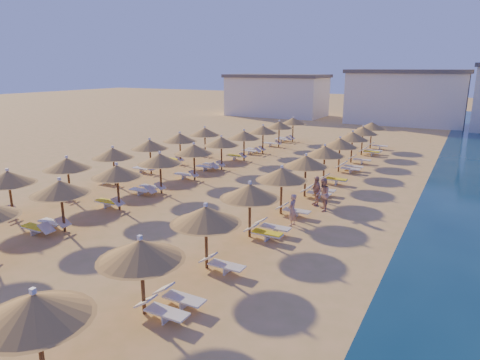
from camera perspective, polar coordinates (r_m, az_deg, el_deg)
The scene contains 9 objects.
ground at distance 22.11m, azimuth -7.10°, elevation -5.29°, with size 220.00×220.00×0.00m, color tan.
hotel_blocks at distance 63.51m, azimuth 21.16°, elevation 10.33°, with size 50.99×11.03×8.10m.
parasol_row_east at distance 23.97m, azimuth 7.29°, elevation 1.60°, with size 2.73×42.61×2.65m.
parasol_row_west at distance 27.81m, azimuth -8.29°, elevation 3.39°, with size 2.73×42.61×2.65m.
parasol_row_inland at distance 28.96m, azimuth -16.57°, elevation 3.38°, with size 2.73×24.49×2.65m.
loungers at distance 26.37m, azimuth -4.29°, elevation -1.12°, with size 15.07×40.42×0.66m.
beachgoer_b at distance 23.50m, azimuth 10.98°, elevation -1.90°, with size 0.89×0.69×1.82m, color tan.
beachgoer_a at distance 21.10m, azimuth 6.99°, elevation -3.98°, with size 0.58×0.38×1.60m, color tan.
beachgoer_c at distance 24.37m, azimuth 10.14°, elevation -1.42°, with size 0.99×0.41×1.69m, color tan.
Camera 1 is at (12.24, -16.80, 7.54)m, focal length 32.00 mm.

